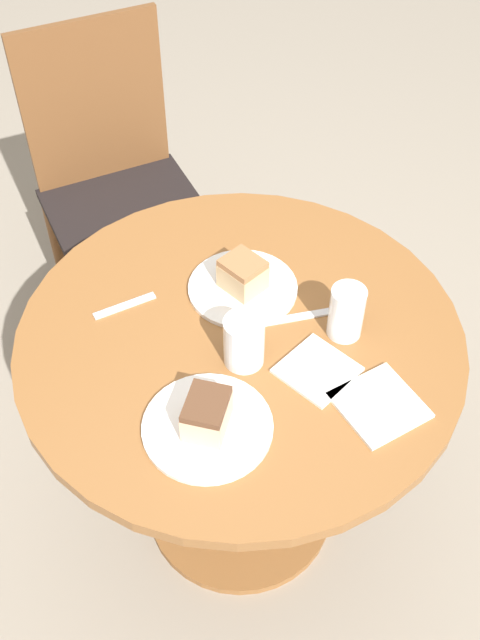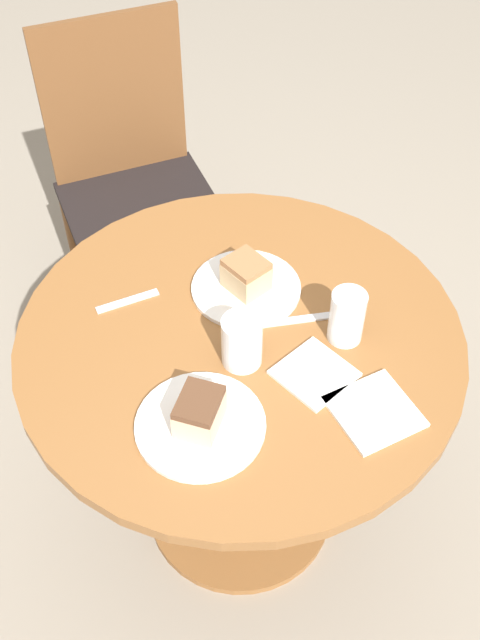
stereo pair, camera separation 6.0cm
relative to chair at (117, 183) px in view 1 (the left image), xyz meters
The scene contains 13 objects.
ground_plane 1.04m from the chair, 98.49° to the right, with size 8.00×8.00×0.00m, color gray.
table 0.91m from the chair, 98.49° to the right, with size 0.94×0.94×0.74m.
chair is the anchor object (origin of this frame).
plate_near 0.83m from the chair, 94.22° to the right, with size 0.24×0.24×0.01m.
plate_far 1.14m from the chair, 106.54° to the right, with size 0.25×0.25×0.01m.
cake_slice_near 0.85m from the chair, 94.22° to the right, with size 0.09×0.10×0.07m.
cake_slice_far 1.15m from the chair, 106.54° to the right, with size 0.12×0.12×0.07m.
glass_lemonade 1.06m from the chair, 87.20° to the right, with size 0.07×0.07×0.12m.
glass_water 1.02m from the chair, 99.84° to the right, with size 0.08×0.08×0.11m.
napkin_stack 1.23m from the chair, 90.62° to the right, with size 0.16×0.16×0.01m.
fork 0.96m from the chair, 90.25° to the right, with size 0.17×0.08×0.00m.
spoon 0.80m from the chair, 113.35° to the right, with size 0.14×0.03×0.00m.
napkin_side 1.10m from the chair, 93.27° to the right, with size 0.16×0.16×0.01m.
Camera 1 is at (-0.57, -0.87, 1.92)m, focal length 42.00 mm.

